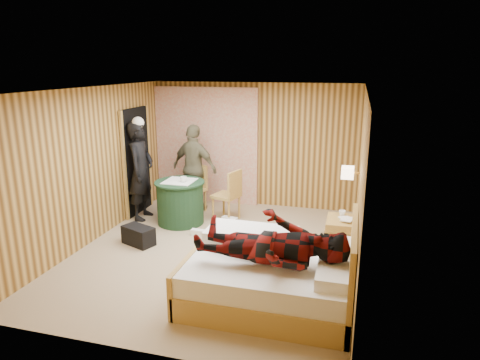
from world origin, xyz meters
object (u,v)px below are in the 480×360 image
(man_at_table, at_px, (195,168))
(man_on_bed, at_px, (272,233))
(bed, at_px, (273,275))
(round_table, at_px, (180,202))
(duffel_bag, at_px, (138,236))
(nightstand, at_px, (340,237))
(chair_near, at_px, (230,192))
(chair_far, at_px, (195,185))
(woman_standing, at_px, (141,171))
(wall_lamp, at_px, (348,172))

(man_at_table, xyz_separation_m, man_on_bed, (2.17, -3.16, 0.11))
(bed, height_order, round_table, bed)
(duffel_bag, height_order, man_at_table, man_at_table)
(round_table, bearing_deg, nightstand, -13.18)
(round_table, height_order, chair_near, chair_near)
(chair_far, xyz_separation_m, man_at_table, (-0.03, 0.05, 0.32))
(bed, bearing_deg, woman_standing, 142.87)
(nightstand, xyz_separation_m, duffel_bag, (-3.18, -0.42, -0.16))
(chair_far, height_order, duffel_bag, chair_far)
(man_on_bed, bearing_deg, duffel_bag, 152.07)
(duffel_bag, bearing_deg, wall_lamp, 30.49)
(nightstand, height_order, woman_standing, woman_standing)
(nightstand, xyz_separation_m, chair_far, (-2.88, 1.39, 0.23))
(woman_standing, distance_m, man_on_bed, 3.85)
(wall_lamp, relative_size, chair_far, 0.28)
(woman_standing, xyz_separation_m, man_at_table, (0.79, 0.70, -0.06))
(duffel_bag, distance_m, woman_standing, 1.48)
(woman_standing, relative_size, man_on_bed, 1.05)
(wall_lamp, distance_m, round_table, 3.14)
(woman_standing, bearing_deg, wall_lamp, -104.01)
(wall_lamp, distance_m, man_on_bed, 1.99)
(chair_far, xyz_separation_m, man_on_bed, (2.15, -3.11, 0.44))
(bed, bearing_deg, man_on_bed, -83.47)
(wall_lamp, bearing_deg, chair_far, 155.97)
(woman_standing, bearing_deg, man_at_table, -52.70)
(chair_near, bearing_deg, wall_lamp, 82.48)
(nightstand, bearing_deg, chair_near, 153.19)
(bed, bearing_deg, wall_lamp, 63.11)
(round_table, xyz_separation_m, man_at_table, (0.00, 0.76, 0.46))
(nightstand, bearing_deg, chair_far, 154.20)
(chair_far, xyz_separation_m, duffel_bag, (-0.30, -1.81, -0.39))
(round_table, bearing_deg, woman_standing, 175.73)
(wall_lamp, xyz_separation_m, man_on_bed, (-0.77, -1.80, -0.32))
(nightstand, bearing_deg, man_at_table, 153.62)
(bed, height_order, man_at_table, man_at_table)
(nightstand, height_order, chair_far, chair_far)
(man_at_table, bearing_deg, nightstand, 169.32)
(woman_standing, relative_size, man_at_table, 1.07)
(chair_near, height_order, man_on_bed, man_on_bed)
(bed, height_order, nightstand, bed)
(bed, xyz_separation_m, chair_far, (-2.12, 2.88, 0.22))
(chair_near, bearing_deg, man_at_table, -98.47)
(bed, relative_size, round_table, 2.22)
(bed, distance_m, woman_standing, 3.74)
(bed, bearing_deg, chair_far, 126.38)
(wall_lamp, bearing_deg, chair_near, 155.65)
(bed, height_order, chair_far, bed)
(nightstand, relative_size, man_on_bed, 0.35)
(round_table, distance_m, chair_near, 0.93)
(chair_far, bearing_deg, wall_lamp, -4.88)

